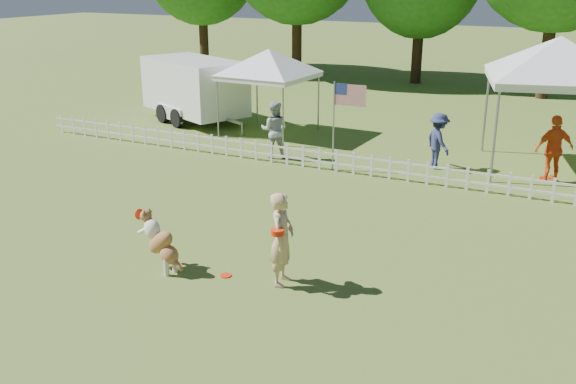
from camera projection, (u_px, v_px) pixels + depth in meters
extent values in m
plane|color=#4D6A21|center=(222.00, 282.00, 11.21)|extent=(120.00, 120.00, 0.00)
imported|color=tan|center=(282.00, 239.00, 10.91)|extent=(0.50, 0.67, 1.66)
cylinder|color=red|center=(226.00, 275.00, 11.43)|extent=(0.21, 0.21, 0.02)
imported|color=#A9AAAF|center=(274.00, 130.00, 18.52)|extent=(0.95, 0.84, 1.64)
imported|color=navy|center=(438.00, 141.00, 17.51)|extent=(1.09, 1.12, 1.54)
imported|color=#E44C1A|center=(554.00, 149.00, 16.34)|extent=(1.08, 0.93, 1.74)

